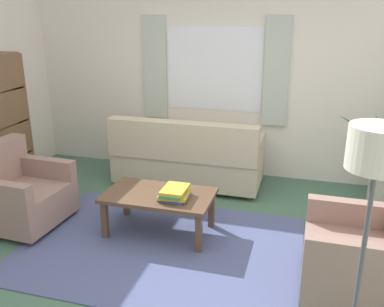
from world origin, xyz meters
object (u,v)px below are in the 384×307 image
at_px(armchair_left, 18,193).
at_px(armchair_right, 363,253).
at_px(coffee_table, 159,199).
at_px(book_stack_on_table, 174,193).
at_px(standing_lamp, 375,175).
at_px(couch, 187,159).

bearing_deg(armchair_left, armchair_right, -91.30).
height_order(armchair_left, coffee_table, armchair_left).
distance_m(coffee_table, book_stack_on_table, 0.22).
relative_size(book_stack_on_table, standing_lamp, 0.20).
xyz_separation_m(couch, standing_lamp, (1.85, -2.69, 1.00)).
relative_size(couch, standing_lamp, 1.16).
relative_size(armchair_left, coffee_table, 0.80).
bearing_deg(coffee_table, book_stack_on_table, -17.21).
bearing_deg(couch, book_stack_on_table, 101.23).
distance_m(coffee_table, standing_lamp, 2.45).
height_order(couch, coffee_table, couch).
bearing_deg(coffee_table, couch, 93.67).
bearing_deg(armchair_right, couch, -130.93).
relative_size(couch, armchair_left, 2.16).
height_order(armchair_right, standing_lamp, standing_lamp).
height_order(coffee_table, standing_lamp, standing_lamp).
xyz_separation_m(armchair_left, book_stack_on_table, (1.70, 0.16, 0.14)).
bearing_deg(book_stack_on_table, standing_lamp, -40.12).
distance_m(armchair_left, armchair_right, 3.44).
xyz_separation_m(coffee_table, standing_lamp, (1.76, -1.39, 0.98)).
xyz_separation_m(couch, armchair_left, (-1.43, -1.52, -0.01)).
xyz_separation_m(armchair_left, coffee_table, (1.52, 0.22, 0.03)).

